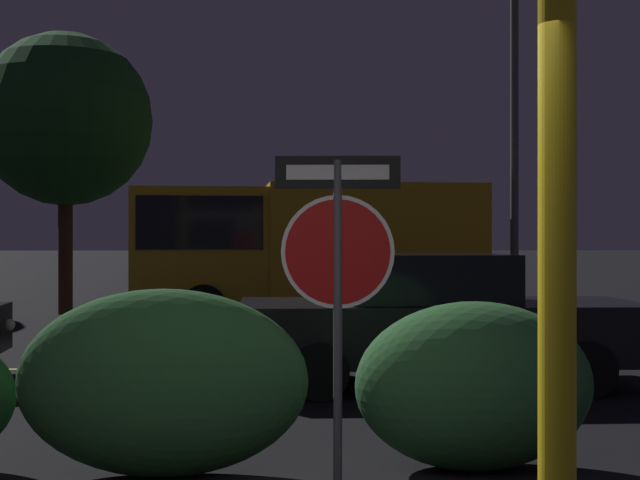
% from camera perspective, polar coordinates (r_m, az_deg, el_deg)
% --- Properties ---
extents(road_center_stripe, '(39.28, 0.12, 0.01)m').
position_cam_1_polar(road_center_stripe, '(11.72, -3.67, -8.14)').
color(road_center_stripe, gold).
rests_on(road_center_stripe, ground_plane).
extents(stop_sign, '(0.84, 0.08, 2.23)m').
position_cam_1_polar(stop_sign, '(5.97, 1.14, -0.86)').
color(stop_sign, '#4C4C51').
rests_on(stop_sign, ground_plane).
extents(yellow_pole_right, '(0.15, 0.15, 2.78)m').
position_cam_1_polar(yellow_pole_right, '(3.56, 14.93, -4.44)').
color(yellow_pole_right, yellow).
rests_on(yellow_pole_right, ground_plane).
extents(hedge_bush_2, '(2.05, 0.72, 1.32)m').
position_cam_1_polar(hedge_bush_2, '(6.43, -10.00, -8.99)').
color(hedge_bush_2, '#285B2D').
rests_on(hedge_bush_2, ground_plane).
extents(hedge_bush_3, '(1.73, 0.99, 1.22)m').
position_cam_1_polar(hedge_bush_3, '(6.63, 9.83, -9.17)').
color(hedge_bush_3, '#2D6633').
rests_on(hedge_bush_3, ground_plane).
extents(passing_car_3, '(4.64, 1.98, 1.50)m').
position_cam_1_polar(passing_car_3, '(10.29, 7.49, -5.13)').
color(passing_car_3, black).
rests_on(passing_car_3, ground_plane).
extents(delivery_truck, '(6.94, 2.79, 2.75)m').
position_cam_1_polar(delivery_truck, '(17.67, -1.39, -0.23)').
color(delivery_truck, gold).
rests_on(delivery_truck, ground_plane).
extents(street_lamp, '(0.46, 0.46, 7.30)m').
position_cam_1_polar(street_lamp, '(18.01, 12.34, 9.83)').
color(street_lamp, '#4C4C51').
rests_on(street_lamp, ground_plane).
extents(tree_1, '(3.86, 3.86, 6.28)m').
position_cam_1_polar(tree_1, '(20.81, -15.98, 7.39)').
color(tree_1, '#422D1E').
rests_on(tree_1, ground_plane).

